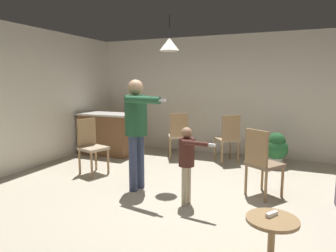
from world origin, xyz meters
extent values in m
plane|color=#B2A893|center=(0.00, 0.00, 0.00)|extent=(7.68, 7.68, 0.00)
cube|color=silver|center=(0.00, 3.20, 1.35)|extent=(6.40, 0.10, 2.70)
cube|color=silver|center=(-3.20, 0.00, 1.35)|extent=(0.10, 6.40, 2.70)
cube|color=brown|center=(-2.45, 2.06, 0.45)|extent=(1.20, 0.60, 0.91)
cube|color=beige|center=(-2.45, 2.06, 0.93)|extent=(1.26, 0.66, 0.04)
cylinder|color=#99754C|center=(1.39, -1.13, 0.51)|extent=(0.44, 0.44, 0.03)
cylinder|color=#99754C|center=(1.39, -1.13, 0.24)|extent=(0.06, 0.06, 0.49)
cylinder|color=#384260|center=(-0.68, 0.36, 0.43)|extent=(0.12, 0.12, 0.86)
cylinder|color=#384260|center=(-0.71, 0.19, 0.43)|extent=(0.12, 0.12, 0.86)
cylinder|color=#265938|center=(-0.69, 0.28, 1.16)|extent=(0.34, 0.34, 0.61)
sphere|color=tan|center=(-0.69, 0.28, 1.58)|extent=(0.23, 0.23, 0.23)
cylinder|color=#265938|center=(-0.66, 0.47, 1.13)|extent=(0.10, 0.10, 0.57)
cylinder|color=#265938|center=(-0.45, 0.03, 1.42)|extent=(0.58, 0.20, 0.10)
cube|color=white|center=(-0.14, -0.02, 1.42)|extent=(0.13, 0.06, 0.04)
cylinder|color=tan|center=(0.22, 0.09, 0.27)|extent=(0.08, 0.08, 0.54)
cylinder|color=tan|center=(0.20, -0.03, 0.27)|extent=(0.08, 0.08, 0.54)
cylinder|color=#4C261E|center=(0.21, 0.03, 0.73)|extent=(0.21, 0.21, 0.38)
sphere|color=#9E7556|center=(0.21, 0.03, 0.99)|extent=(0.15, 0.15, 0.15)
cylinder|color=#4C261E|center=(0.22, 0.15, 0.71)|extent=(0.06, 0.06, 0.36)
cylinder|color=#4C261E|center=(0.37, -0.11, 0.89)|extent=(0.36, 0.10, 0.06)
cube|color=white|center=(0.58, -0.14, 0.89)|extent=(0.13, 0.05, 0.04)
cylinder|color=#99754C|center=(-1.91, 0.89, 0.23)|extent=(0.04, 0.04, 0.45)
cylinder|color=#99754C|center=(-2.02, 0.54, 0.23)|extent=(0.04, 0.04, 0.45)
cylinder|color=#99754C|center=(-1.57, 0.78, 0.23)|extent=(0.04, 0.04, 0.45)
cylinder|color=#99754C|center=(-1.67, 0.44, 0.23)|extent=(0.04, 0.04, 0.45)
cube|color=tan|center=(-1.79, 0.66, 0.47)|extent=(0.52, 0.52, 0.05)
cube|color=#99754C|center=(-1.98, 0.72, 0.75)|extent=(0.15, 0.37, 0.50)
cylinder|color=#99754C|center=(-0.92, 2.18, 0.23)|extent=(0.04, 0.04, 0.45)
cylinder|color=#99754C|center=(-0.60, 2.34, 0.23)|extent=(0.04, 0.04, 0.45)
cylinder|color=#99754C|center=(-1.08, 2.50, 0.23)|extent=(0.04, 0.04, 0.45)
cylinder|color=#99754C|center=(-0.76, 2.66, 0.23)|extent=(0.04, 0.04, 0.45)
cube|color=tan|center=(-0.84, 2.42, 0.47)|extent=(0.56, 0.56, 0.05)
cube|color=#99754C|center=(-0.76, 2.25, 0.75)|extent=(0.36, 0.20, 0.50)
cylinder|color=#99754C|center=(0.20, 2.20, 0.23)|extent=(0.04, 0.04, 0.45)
cylinder|color=#99754C|center=(0.49, 2.42, 0.23)|extent=(0.04, 0.04, 0.45)
cylinder|color=#99754C|center=(-0.02, 2.48, 0.23)|extent=(0.04, 0.04, 0.45)
cylinder|color=#99754C|center=(0.26, 2.70, 0.23)|extent=(0.04, 0.04, 0.45)
cube|color=#997F60|center=(0.23, 2.45, 0.47)|extent=(0.59, 0.59, 0.05)
cube|color=#99754C|center=(0.35, 2.30, 0.75)|extent=(0.32, 0.27, 0.50)
cylinder|color=#99754C|center=(0.90, 0.71, 0.23)|extent=(0.04, 0.04, 0.45)
cylinder|color=#99754C|center=(1.20, 0.50, 0.23)|extent=(0.04, 0.04, 0.45)
cylinder|color=#99754C|center=(1.11, 1.00, 0.23)|extent=(0.04, 0.04, 0.45)
cylinder|color=#99754C|center=(1.40, 0.80, 0.23)|extent=(0.04, 0.04, 0.45)
cube|color=#7F664C|center=(1.15, 0.75, 0.47)|extent=(0.58, 0.58, 0.05)
cube|color=#99754C|center=(1.05, 0.60, 0.75)|extent=(0.34, 0.25, 0.50)
cylinder|color=#B7B2AD|center=(1.22, 2.46, 0.10)|extent=(0.26, 0.26, 0.20)
sphere|color=#235B2D|center=(1.22, 2.46, 0.36)|extent=(0.45, 0.45, 0.45)
sphere|color=#235B2D|center=(1.22, 2.46, 0.52)|extent=(0.33, 0.33, 0.33)
cube|color=white|center=(1.38, -1.10, 0.54)|extent=(0.10, 0.13, 0.04)
cone|color=silver|center=(-0.38, 0.83, 2.25)|extent=(0.32, 0.32, 0.20)
cylinder|color=black|center=(-0.38, 0.83, 2.52)|extent=(0.01, 0.01, 0.36)
camera|label=1|loc=(1.52, -3.69, 1.66)|focal=32.18mm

